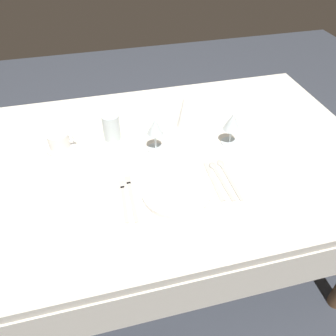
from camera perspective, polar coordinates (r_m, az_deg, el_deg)
The scene contains 14 objects.
ground_plane at distance 1.92m, azimuth -1.91°, elevation -15.33°, with size 6.00×6.00×0.00m, color #383D47.
dining_table at distance 1.42m, azimuth -2.49°, elevation -0.53°, with size 1.80×1.11×0.74m.
dinner_plate at distance 1.20m, azimuth 1.40°, elevation -4.04°, with size 0.25×0.25×0.02m, color white.
fork_outer at distance 1.21m, azimuth -6.22°, elevation -4.69°, with size 0.02×0.23×0.00m.
fork_inner at distance 1.20m, azimuth -7.47°, elevation -5.14°, with size 0.03×0.21×0.00m.
dinner_knife at distance 1.26m, azimuth 7.79°, elevation -2.33°, with size 0.02×0.21×0.00m.
spoon_soup at distance 1.29m, azimuth 8.59°, elevation -1.32°, with size 0.03×0.22×0.01m.
spoon_dessert at distance 1.30m, azimuth 9.90°, elevation -1.03°, with size 0.03×0.23×0.01m.
saucer_left at distance 1.47m, azimuth -17.69°, elevation 3.33°, with size 0.12×0.12×0.01m, color white.
coffee_cup_left at distance 1.45m, azimuth -17.91°, elevation 4.46°, with size 0.11×0.09×0.06m.
wine_glass_centre at distance 1.41m, azimuth 10.78°, elevation 7.42°, with size 0.07×0.07×0.14m.
wine_glass_left at distance 1.34m, azimuth -2.18°, elevation 6.61°, with size 0.07×0.07×0.15m.
drink_tumbler at distance 1.45m, azimuth -9.54°, elevation 6.79°, with size 0.07×0.07×0.11m.
napkin_folded at distance 1.50m, azimuth 2.71°, elevation 9.57°, with size 0.06×0.06×0.16m, color white.
Camera 1 is at (-0.20, -1.04, 1.60)m, focal length 36.08 mm.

